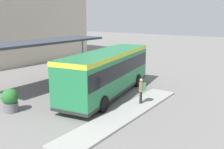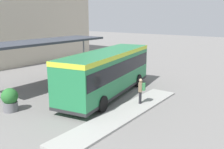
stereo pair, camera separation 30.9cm
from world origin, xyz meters
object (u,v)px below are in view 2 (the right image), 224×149
at_px(potted_planter_near_shelter, 10,99).
at_px(city_bus, 108,70).
at_px(bicycle_orange, 132,69).
at_px(bicycle_green, 126,68).
at_px(pedestrian_waiting, 141,89).
at_px(bicycle_white, 120,67).

bearing_deg(potted_planter_near_shelter, city_bus, -25.15).
bearing_deg(bicycle_orange, city_bus, 99.76).
bearing_deg(bicycle_orange, bicycle_green, 5.58).
height_order(pedestrian_waiting, bicycle_white, pedestrian_waiting).
bearing_deg(bicycle_green, bicycle_orange, 19.07).
distance_m(bicycle_green, potted_planter_near_shelter, 13.76).
relative_size(pedestrian_waiting, bicycle_white, 0.98).
distance_m(city_bus, pedestrian_waiting, 3.18).
height_order(bicycle_green, bicycle_white, bicycle_white).
bearing_deg(bicycle_white, bicycle_green, -170.40).
relative_size(bicycle_white, potted_planter_near_shelter, 1.16).
relative_size(city_bus, potted_planter_near_shelter, 7.15).
relative_size(bicycle_green, bicycle_white, 0.91).
bearing_deg(bicycle_orange, pedestrian_waiting, 115.56).
bearing_deg(bicycle_green, bicycle_white, -174.51).
bearing_deg(city_bus, pedestrian_waiting, -108.48).
xyz_separation_m(bicycle_green, potted_planter_near_shelter, (-13.74, -0.49, 0.42)).
bearing_deg(bicycle_white, pedestrian_waiting, 139.86).
distance_m(pedestrian_waiting, bicycle_green, 10.32).
height_order(city_bus, potted_planter_near_shelter, city_bus).
xyz_separation_m(bicycle_white, potted_planter_near_shelter, (-13.73, -1.19, 0.39)).
bearing_deg(pedestrian_waiting, bicycle_green, -72.90).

